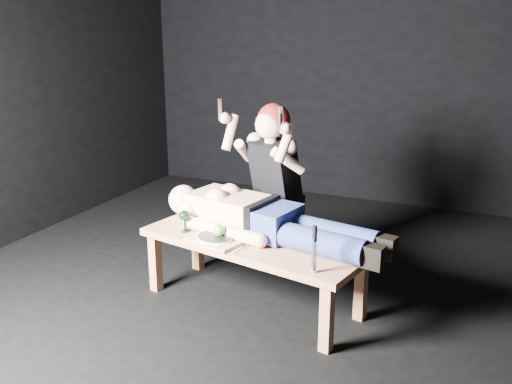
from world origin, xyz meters
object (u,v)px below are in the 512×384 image
at_px(serving_tray, 216,240).
at_px(carving_knife, 314,249).
at_px(lying_man, 269,216).
at_px(kneeling_woman, 282,187).
at_px(goblet, 185,221).
at_px(table, 253,272).

distance_m(serving_tray, carving_knife, 0.74).
relative_size(lying_man, kneeling_woman, 1.17).
relative_size(lying_man, goblet, 10.26).
xyz_separation_m(table, kneeling_woman, (-0.03, 0.56, 0.42)).
bearing_deg(goblet, serving_tray, -15.35).
xyz_separation_m(table, serving_tray, (-0.19, -0.13, 0.24)).
bearing_deg(serving_tray, table, 33.19).
xyz_separation_m(lying_man, carving_knife, (0.44, -0.41, 0.00)).
relative_size(kneeling_woman, goblet, 8.77).
bearing_deg(lying_man, table, -112.05).
distance_m(kneeling_woman, serving_tray, 0.74).
bearing_deg(table, carving_knife, -20.50).
bearing_deg(goblet, lying_man, 16.29).
relative_size(table, lying_man, 0.97).
bearing_deg(table, goblet, -162.51).
relative_size(serving_tray, carving_knife, 1.24).
bearing_deg(table, lying_man, 67.95).
bearing_deg(serving_tray, lying_man, 41.33).
bearing_deg(serving_tray, goblet, 164.65).
height_order(table, lying_man, lying_man).
height_order(goblet, carving_knife, carving_knife).
xyz_separation_m(goblet, carving_knife, (0.97, -0.26, 0.06)).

